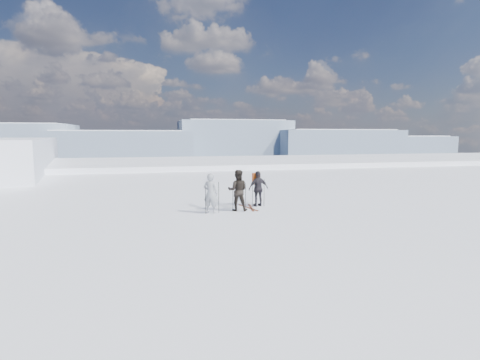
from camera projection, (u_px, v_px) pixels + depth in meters
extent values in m
plane|color=white|center=(185.00, 242.00, 73.59)|extent=(220.00, 208.01, 71.62)
cube|color=white|center=(206.00, 220.00, 43.31)|extent=(180.00, 16.00, 14.00)
plane|color=navy|center=(160.00, 178.00, 297.26)|extent=(820.00, 820.00, 0.00)
cube|color=slate|center=(14.00, 144.00, 431.65)|extent=(130.00, 80.00, 46.00)
cube|color=white|center=(13.00, 127.00, 429.28)|extent=(110.50, 70.00, 8.00)
cube|color=slate|center=(121.00, 148.00, 430.72)|extent=(160.00, 80.00, 38.00)
cube|color=white|center=(120.00, 134.00, 428.82)|extent=(136.00, 70.00, 8.00)
cube|color=slate|center=(234.00, 141.00, 491.04)|extent=(140.00, 80.00, 52.00)
cube|color=white|center=(234.00, 123.00, 488.31)|extent=(119.00, 70.00, 8.00)
cube|color=slate|center=(335.00, 146.00, 492.64)|extent=(160.00, 80.00, 40.00)
cube|color=white|center=(335.00, 133.00, 490.62)|extent=(136.00, 70.00, 8.00)
cube|color=slate|center=(399.00, 147.00, 549.66)|extent=(130.00, 80.00, 32.00)
cube|color=white|center=(400.00, 138.00, 548.12)|extent=(110.50, 70.00, 8.00)
cube|color=#2D2B28|center=(15.00, 240.00, 44.35)|extent=(21.55, 17.87, 14.25)
cone|color=black|center=(39.00, 194.00, 40.69)|extent=(5.60, 5.60, 10.00)
cone|color=black|center=(37.00, 190.00, 43.36)|extent=(5.60, 5.60, 10.00)
cone|color=black|center=(12.00, 192.00, 38.24)|extent=(6.16, 6.16, 11.00)
imported|color=gray|center=(211.00, 193.00, 15.84)|extent=(0.74, 0.66, 1.71)
imported|color=black|center=(238.00, 190.00, 16.35)|extent=(1.02, 0.89, 1.81)
imported|color=black|center=(258.00, 189.00, 17.42)|extent=(1.02, 0.54, 1.66)
cube|color=#E45515|center=(256.00, 165.00, 17.52)|extent=(0.38, 0.25, 0.54)
cylinder|color=black|center=(205.00, 200.00, 15.73)|extent=(0.02, 0.02, 1.19)
cylinder|color=black|center=(219.00, 198.00, 15.86)|extent=(0.02, 0.02, 1.34)
cylinder|color=black|center=(233.00, 198.00, 16.28)|extent=(0.02, 0.02, 1.14)
cylinder|color=black|center=(245.00, 197.00, 16.38)|extent=(0.02, 0.02, 1.24)
cylinder|color=black|center=(252.00, 194.00, 17.26)|extent=(0.02, 0.02, 1.19)
cylinder|color=black|center=(264.00, 193.00, 17.46)|extent=(0.02, 0.02, 1.28)
cube|color=black|center=(248.00, 208.00, 17.10)|extent=(0.53, 1.66, 0.03)
cube|color=black|center=(251.00, 207.00, 17.13)|extent=(0.32, 1.70, 0.03)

